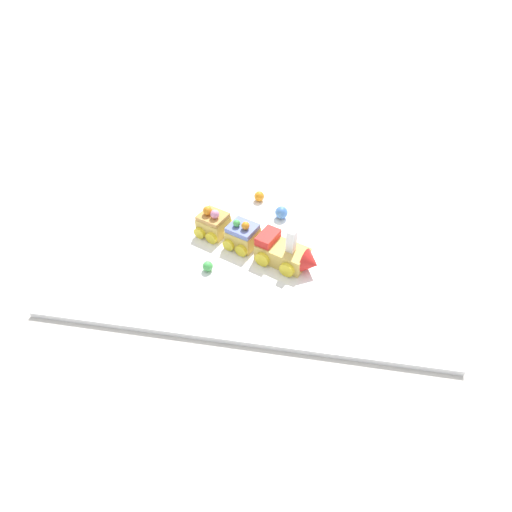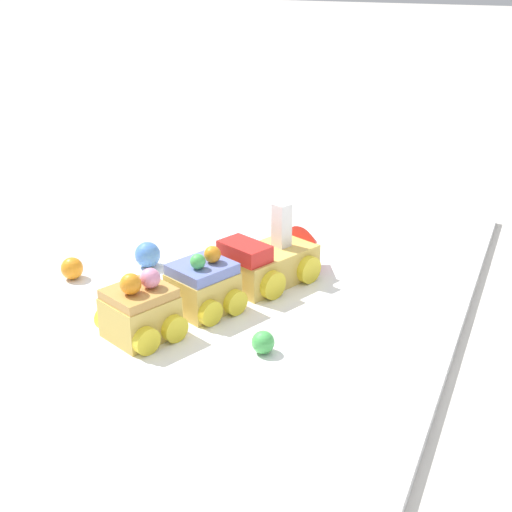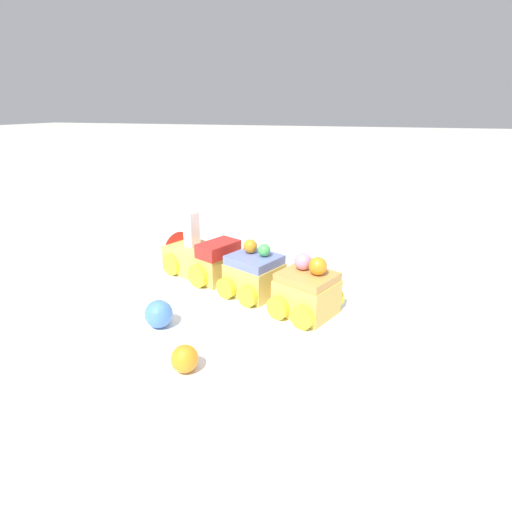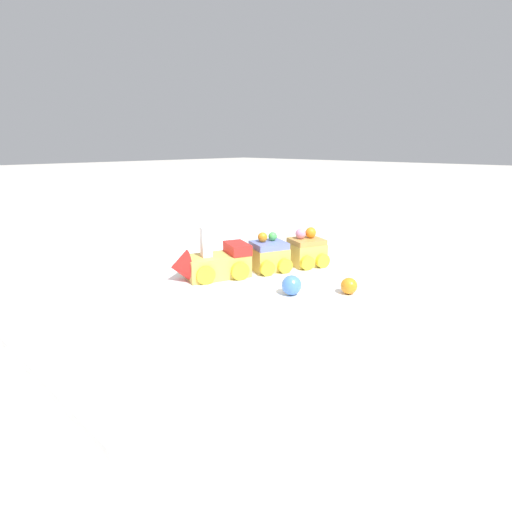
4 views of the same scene
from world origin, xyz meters
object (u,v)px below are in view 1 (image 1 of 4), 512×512
Objects in this scene: cake_car_blueberry at (243,236)px; gumball_green at (208,266)px; cake_train_locomotive at (287,254)px; cake_car_caramel at (213,224)px; gumball_blue at (281,213)px; gumball_orange at (259,196)px.

gumball_green is at bearing -99.37° from cake_car_blueberry.
cake_train_locomotive is 6.58× the size of gumball_green.
cake_car_blueberry is 1.00× the size of cake_car_caramel.
cake_car_caramel reaches higher than gumball_blue.
gumball_green is 0.24m from gumball_blue.
cake_car_caramel is 2.94× the size of gumball_blue.
gumball_blue is at bearing 79.28° from cake_car_blueberry.
cake_car_caramel is at bearing -179.89° from cake_train_locomotive.
gumball_green is (-0.16, -0.05, -0.01)m from cake_train_locomotive.
cake_car_caramel reaches higher than gumball_orange.
gumball_green is at bearing -140.24° from cake_train_locomotive.
gumball_orange is at bearing 109.44° from cake_car_blueberry.
cake_car_caramel reaches higher than cake_car_blueberry.
cake_car_blueberry is at bearing -123.38° from gumball_blue.
cake_car_blueberry reaches higher than gumball_orange.
gumball_green is (0.02, -0.12, -0.02)m from cake_car_caramel.
gumball_green is 0.72× the size of gumball_blue.
cake_train_locomotive is 1.60× the size of cake_car_caramel.
gumball_orange is at bearing 75.81° from gumball_green.
cake_car_blueberry is 0.13m from gumball_blue.
cake_train_locomotive is 0.23m from gumball_orange.
gumball_blue is at bearing 57.23° from gumball_green.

